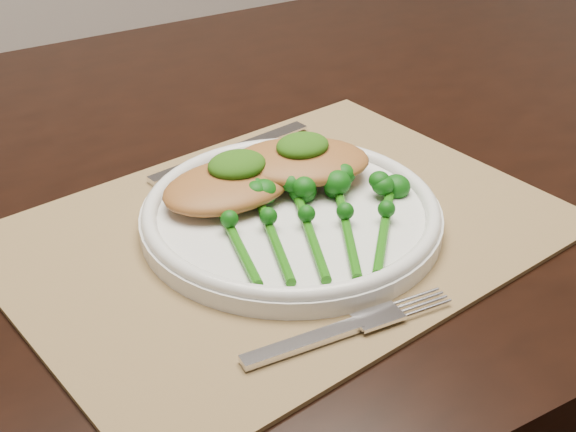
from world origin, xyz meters
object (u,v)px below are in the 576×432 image
placemat (282,232)px  dining_table (278,388)px  broccolini_bundle (311,235)px  dinner_plate (291,214)px  chicken_fillet_left (229,186)px

placemat → dining_table: bearing=53.5°
broccolini_bundle → placemat: bearing=114.8°
dinner_plate → chicken_fillet_left: chicken_fillet_left is taller
dining_table → dinner_plate: size_ratio=5.81×
dinner_plate → chicken_fillet_left: 0.06m
dining_table → dinner_plate: 0.43m
dining_table → chicken_fillet_left: size_ratio=12.32×
dinner_plate → dining_table: bearing=66.4°
chicken_fillet_left → placemat: bearing=-64.9°
placemat → dinner_plate: (0.01, 0.00, 0.01)m
dining_table → broccolini_bundle: broccolini_bundle is taller
dinner_plate → chicken_fillet_left: bearing=129.9°
dinner_plate → broccolini_bundle: bearing=-99.7°
dining_table → chicken_fillet_left: bearing=-135.9°
placemat → chicken_fillet_left: (-0.03, 0.05, 0.03)m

